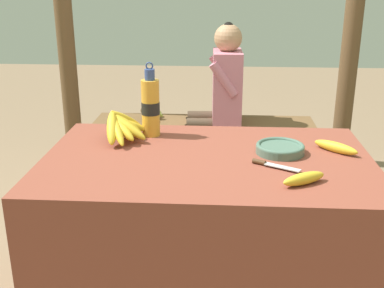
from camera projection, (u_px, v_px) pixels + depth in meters
market_counter at (206, 230)px, 2.15m from camera, size 1.39×0.89×0.70m
banana_bunch_ripe at (121, 125)px, 2.23m from camera, size 0.21×0.34×0.15m
serving_bowl at (280, 148)px, 2.07m from camera, size 0.21×0.21×0.04m
water_bottle at (151, 106)px, 2.26m from camera, size 0.09×0.09×0.35m
loose_banana_front at (304, 179)px, 1.76m from camera, size 0.18×0.13×0.04m
loose_banana_side at (336, 147)px, 2.08m from camera, size 0.18×0.17×0.04m
knife at (269, 164)px, 1.93m from camera, size 0.19×0.12×0.02m
wooden_bench at (204, 129)px, 3.58m from camera, size 1.61×0.32×0.41m
seated_vendor at (221, 91)px, 3.44m from camera, size 0.41×0.39×1.12m
banana_bunch_green at (149, 111)px, 3.56m from camera, size 0.18×0.26×0.13m
support_post_near at (63, 6)px, 3.60m from camera, size 0.13×0.13×2.41m
support_post_far at (355, 7)px, 3.47m from camera, size 0.13×0.13×2.41m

